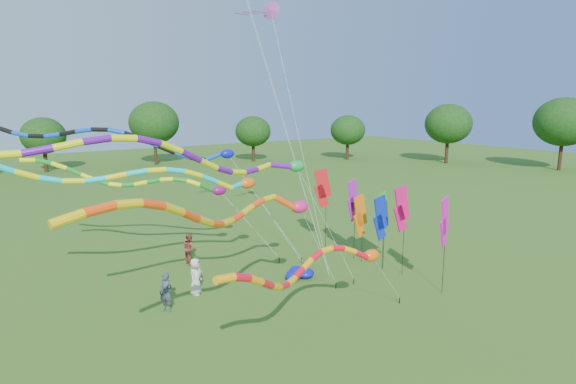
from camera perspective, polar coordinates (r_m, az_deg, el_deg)
ground at (r=21.20m, az=6.74°, el=-15.07°), size 160.00×160.00×0.00m
tree_ring at (r=19.66m, az=-3.29°, el=0.10°), size 119.21×122.33×9.55m
tube_kite_red at (r=17.08m, az=4.40°, el=-8.47°), size 11.04×3.91×5.43m
tube_kite_orange at (r=16.77m, az=-5.79°, el=-2.11°), size 13.11×5.66×7.35m
tube_kite_purple at (r=17.82m, az=-8.88°, el=3.74°), size 15.05×2.15×8.80m
tube_kite_blue at (r=25.39m, az=-16.94°, el=5.45°), size 13.44×6.86×8.57m
tube_kite_cyan at (r=22.82m, az=-14.70°, el=1.61°), size 15.40×1.20×7.78m
tube_kite_green at (r=26.86m, az=-16.01°, el=1.22°), size 11.91×5.66×6.90m
delta_kite_high_c at (r=27.82m, az=-2.09°, el=20.71°), size 2.91×5.52×14.74m
banner_pole_green at (r=26.67m, az=11.17°, el=-2.59°), size 1.14×0.40×4.41m
banner_pole_magenta_b at (r=25.79m, az=13.31°, el=-1.98°), size 1.16×0.13×4.92m
banner_pole_violet at (r=27.96m, az=7.70°, el=-0.98°), size 1.14×0.39×4.84m
banner_pole_magenta_a at (r=23.80m, az=18.06°, el=-3.40°), size 1.12×0.45×4.87m
banner_pole_red at (r=30.10m, az=4.10°, el=0.44°), size 1.10×0.53×5.11m
banner_pole_blue_a at (r=26.32m, az=10.94°, el=-3.05°), size 1.16×0.11×4.28m
banner_pole_orange at (r=27.70m, az=8.54°, el=-2.81°), size 1.16×0.20×4.03m
blue_nylon_heap at (r=25.87m, az=0.76°, el=-9.59°), size 1.50×1.37×0.50m
person_a at (r=23.91m, az=-10.91°, el=-9.79°), size 1.03×1.02×1.80m
person_b at (r=22.35m, az=-14.26°, el=-11.45°), size 0.71×0.78×1.78m
person_c at (r=28.24m, az=-11.57°, el=-6.58°), size 0.71×0.90×1.81m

